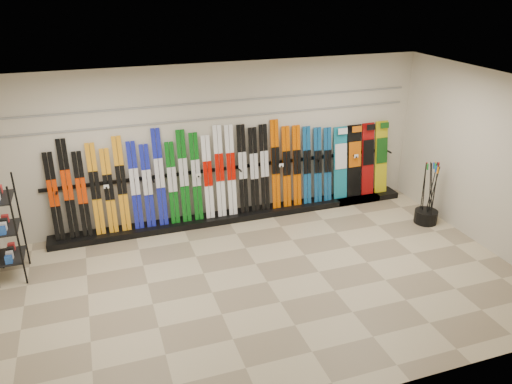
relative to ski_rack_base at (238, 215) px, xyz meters
name	(u,v)px	position (x,y,z in m)	size (l,w,h in m)	color
floor	(267,282)	(-0.22, -2.28, -0.06)	(8.00, 8.00, 0.00)	gray
back_wall	(222,143)	(-0.22, 0.22, 1.44)	(8.00, 8.00, 0.00)	beige
right_wall	(491,163)	(3.78, -2.28, 1.44)	(5.00, 5.00, 0.00)	beige
ceiling	(269,91)	(-0.22, -2.28, 2.94)	(8.00, 8.00, 0.00)	silver
ski_rack_base	(238,215)	(0.00, 0.00, 0.00)	(8.00, 0.40, 0.12)	black
skis	(202,177)	(-0.68, 0.06, 0.88)	(5.38, 0.26, 1.80)	black
snowboards	(361,160)	(2.70, 0.08, 0.81)	(1.25, 0.23, 1.52)	#14728C
accessory_rack	(5,230)	(-3.97, -0.80, 0.76)	(0.40, 0.60, 1.64)	black
pole_bin	(426,216)	(3.38, -1.35, 0.07)	(0.43, 0.43, 0.25)	black
ski_poles	(430,193)	(3.41, -1.33, 0.55)	(0.36, 0.35, 1.18)	black
slatwall_rail_0	(222,118)	(-0.22, 0.20, 1.94)	(7.60, 0.02, 0.03)	gray
slatwall_rail_1	(221,102)	(-0.22, 0.20, 2.24)	(7.60, 0.02, 0.03)	gray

